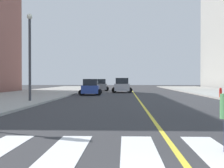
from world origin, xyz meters
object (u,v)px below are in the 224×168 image
Objects in this scene: fire_hydrant at (221,93)px; car_silver_third at (122,86)px; car_blue_second at (91,88)px; street_lamp at (30,49)px; car_gray_nearest at (101,85)px.

car_silver_third is at bearing 122.02° from fire_hydrant.
fire_hydrant is at bearing -30.95° from car_blue_second.
car_blue_second is 13.49m from street_lamp.
car_gray_nearest is at bearing 82.68° from street_lamp.
car_silver_third reaches higher than car_gray_nearest.
car_blue_second is at bearing -114.99° from car_silver_third.
car_blue_second is at bearing 75.03° from street_lamp.
car_gray_nearest is 24.94m from fire_hydrant.
car_blue_second is at bearing 151.56° from fire_hydrant.
street_lamp is at bearing -99.95° from car_gray_nearest.
car_silver_third is at bearing -64.08° from car_gray_nearest.
fire_hydrant is (12.84, -21.38, -0.32)m from car_gray_nearest.
street_lamp is at bearing -107.48° from car_blue_second.
fire_hydrant is (9.33, -14.91, -0.38)m from car_silver_third.
car_blue_second is 0.93× the size of car_silver_third.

